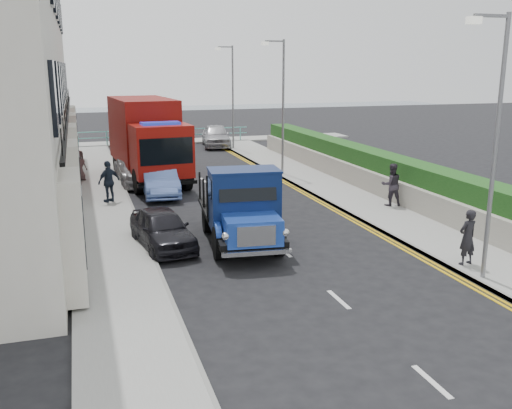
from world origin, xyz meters
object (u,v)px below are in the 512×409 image
object	(u,v)px
parked_car_front	(162,228)
pedestrian_east_near	(467,237)
red_lorry	(147,138)
bedford_lorry	(243,213)
lamp_mid	(281,100)
lamp_near	(493,135)
lamp_far	(231,91)

from	to	relation	value
parked_car_front	pedestrian_east_near	world-z (taller)	pedestrian_east_near
red_lorry	bedford_lorry	bearing A→B (deg)	-87.87
lamp_mid	parked_car_front	size ratio (longest dim) A/B	1.88
lamp_mid	red_lorry	distance (m)	7.13
lamp_mid	pedestrian_east_near	world-z (taller)	lamp_mid
lamp_near	red_lorry	size ratio (longest dim) A/B	0.87
red_lorry	pedestrian_east_near	distance (m)	17.48
red_lorry	pedestrian_east_near	size ratio (longest dim) A/B	4.91
lamp_near	lamp_mid	world-z (taller)	same
lamp_mid	pedestrian_east_near	xyz separation A→B (m)	(0.31, -15.00, -3.06)
lamp_near	lamp_far	bearing A→B (deg)	90.00
bedford_lorry	parked_car_front	world-z (taller)	bedford_lorry
bedford_lorry	pedestrian_east_near	distance (m)	6.73
lamp_mid	lamp_far	size ratio (longest dim) A/B	1.00
parked_car_front	pedestrian_east_near	bearing A→B (deg)	-37.40
lamp_far	red_lorry	distance (m)	11.52
lamp_far	pedestrian_east_near	bearing A→B (deg)	-89.28
lamp_mid	parked_car_front	world-z (taller)	lamp_mid
parked_car_front	pedestrian_east_near	distance (m)	9.30
lamp_near	pedestrian_east_near	bearing A→B (deg)	72.68
lamp_mid	red_lorry	size ratio (longest dim) A/B	0.87
pedestrian_east_near	parked_car_front	bearing A→B (deg)	-40.20
lamp_near	red_lorry	distance (m)	18.33
red_lorry	parked_car_front	bearing A→B (deg)	-99.74
lamp_far	bedford_lorry	bearing A→B (deg)	-104.00
lamp_near	lamp_mid	xyz separation A→B (m)	(0.00, 16.00, 0.00)
parked_car_front	bedford_lorry	bearing A→B (deg)	-27.53
bedford_lorry	lamp_near	bearing A→B (deg)	-35.42
lamp_mid	bedford_lorry	bearing A→B (deg)	-115.17
lamp_mid	red_lorry	xyz separation A→B (m)	(-6.83, 0.91, -1.82)
lamp_near	bedford_lorry	size ratio (longest dim) A/B	1.25
parked_car_front	pedestrian_east_near	size ratio (longest dim) A/B	2.28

